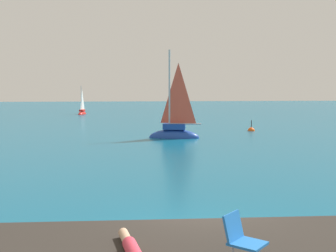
# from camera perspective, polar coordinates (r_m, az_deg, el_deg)

# --- Properties ---
(ground_plane) EXTENTS (160.00, 160.00, 0.00)m
(ground_plane) POSITION_cam_1_polar(r_m,az_deg,el_deg) (11.01, 4.02, -14.56)
(ground_plane) COLOR #0F5675
(boulder_inland) EXTENTS (0.98, 1.11, 0.76)m
(boulder_inland) POSITION_cam_1_polar(r_m,az_deg,el_deg) (10.36, -0.06, -15.87)
(boulder_inland) COLOR #302923
(boulder_inland) RESTS_ON ground
(sailboat_near) EXTENTS (3.65, 1.81, 6.63)m
(sailboat_near) POSITION_cam_1_polar(r_m,az_deg,el_deg) (30.40, 0.84, -0.87)
(sailboat_near) COLOR #193D99
(sailboat_near) RESTS_ON ground
(sailboat_far) EXTENTS (1.14, 2.10, 3.81)m
(sailboat_far) POSITION_cam_1_polar(r_m,az_deg,el_deg) (54.33, -11.05, 1.73)
(sailboat_far) COLOR red
(sailboat_far) RESTS_ON ground
(person_sunbather) EXTENTS (0.49, 1.75, 0.25)m
(person_sunbather) POSITION_cam_1_polar(r_m,az_deg,el_deg) (7.65, -4.65, -15.69)
(person_sunbather) COLOR #DB384C
(person_sunbather) RESTS_ON shore_ledge
(beach_chair) EXTENTS (0.76, 0.75, 0.80)m
(beach_chair) POSITION_cam_1_polar(r_m,az_deg,el_deg) (7.36, 9.44, -13.92)
(beach_chair) COLOR blue
(beach_chair) RESTS_ON shore_ledge
(marker_buoy) EXTENTS (0.56, 0.56, 1.13)m
(marker_buoy) POSITION_cam_1_polar(r_m,az_deg,el_deg) (35.43, 10.72, -0.62)
(marker_buoy) COLOR #EA5114
(marker_buoy) RESTS_ON ground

